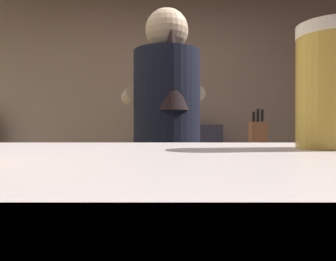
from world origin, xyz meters
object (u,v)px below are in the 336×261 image
(bottle_soy, at_px, (190,119))
(bartender, at_px, (166,147))
(mixing_bowl, at_px, (116,150))
(bottle_olive_oil, at_px, (149,117))
(pint_glass_far, at_px, (328,87))
(knife_block, at_px, (257,137))
(chefs_knife, at_px, (210,152))
(bottle_vinegar, at_px, (157,117))

(bottle_soy, bearing_deg, bartender, -98.43)
(mixing_bowl, xyz_separation_m, bottle_soy, (0.58, 1.38, 0.24))
(bottle_olive_oil, bearing_deg, pint_glass_far, -82.33)
(knife_block, height_order, bottle_soy, bottle_soy)
(pint_glass_far, distance_m, bottle_soy, 2.92)
(mixing_bowl, relative_size, bottle_olive_oil, 0.84)
(knife_block, relative_size, mixing_bowl, 1.59)
(chefs_knife, xyz_separation_m, bottle_vinegar, (-0.39, 1.23, 0.28))
(bartender, bearing_deg, bottle_soy, -21.31)
(pint_glass_far, bearing_deg, bartender, 99.41)
(mixing_bowl, bearing_deg, chefs_knife, 3.56)
(knife_block, relative_size, bottle_olive_oil, 1.35)
(bartender, relative_size, knife_block, 5.89)
(bartender, xyz_separation_m, chefs_knife, (0.28, 0.40, -0.06))
(knife_block, distance_m, bottle_soy, 1.40)
(bartender, distance_m, bottle_vinegar, 1.65)
(bottle_vinegar, distance_m, bottle_olive_oil, 0.11)
(mixing_bowl, distance_m, bottle_vinegar, 1.31)
(bartender, height_order, bottle_olive_oil, bartender)
(bottle_soy, bearing_deg, mixing_bowl, -112.67)
(pint_glass_far, height_order, bottle_vinegar, bottle_vinegar)
(bartender, xyz_separation_m, bottle_soy, (0.26, 1.75, 0.20))
(bottle_vinegar, bearing_deg, knife_block, -61.10)
(mixing_bowl, distance_m, chefs_knife, 0.60)
(bartender, height_order, knife_block, bartender)
(bartender, distance_m, knife_block, 0.70)
(bartender, relative_size, mixing_bowl, 9.39)
(knife_block, height_order, bottle_olive_oil, bottle_olive_oil)
(knife_block, bearing_deg, chefs_knife, 177.25)
(knife_block, bearing_deg, bartender, -146.17)
(pint_glass_far, distance_m, bottle_olive_oil, 2.90)
(knife_block, bearing_deg, bottle_soy, 103.40)
(chefs_knife, bearing_deg, mixing_bowl, 166.31)
(mixing_bowl, distance_m, bottle_olive_oil, 1.36)
(pint_glass_far, bearing_deg, bottle_olive_oil, 97.67)
(bartender, height_order, chefs_knife, bartender)
(chefs_knife, xyz_separation_m, bottle_olive_oil, (-0.47, 1.30, 0.27))
(mixing_bowl, bearing_deg, pint_glass_far, -71.65)
(chefs_knife, bearing_deg, bottle_vinegar, 90.11)
(bartender, distance_m, mixing_bowl, 0.49)
(chefs_knife, height_order, bottle_soy, bottle_soy)
(mixing_bowl, height_order, bottle_soy, bottle_soy)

